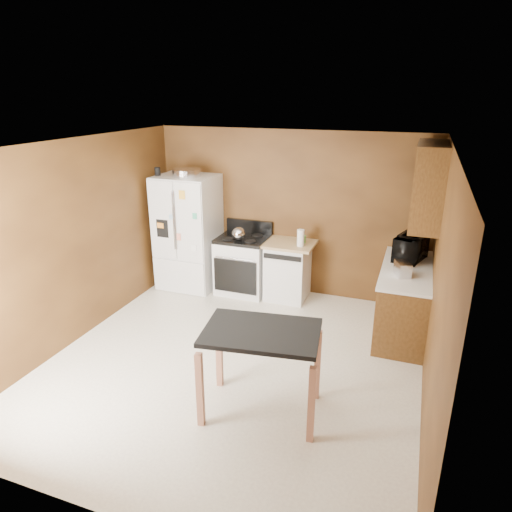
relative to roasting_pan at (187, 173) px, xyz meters
The scene contains 18 objects.
floor 3.02m from the roasting_pan, 50.68° to the right, with size 4.50×4.50×0.00m, color white.
ceiling 2.47m from the roasting_pan, 50.68° to the right, with size 4.50×4.50×0.00m, color white.
wall_back 1.68m from the roasting_pan, 15.00° to the left, with size 4.20×4.20×0.00m, color brown.
wall_front 4.41m from the roasting_pan, 69.75° to the right, with size 4.20×4.20×0.00m, color brown.
wall_left 2.03m from the roasting_pan, 107.70° to the right, with size 4.50×4.50×0.00m, color brown.
wall_right 4.10m from the roasting_pan, 27.06° to the right, with size 4.50×4.50×0.00m, color brown.
roasting_pan is the anchor object (origin of this frame).
pen_cup 0.45m from the roasting_pan, 165.36° to the right, with size 0.09×0.09×0.13m, color black.
kettle 1.22m from the roasting_pan, ahead, with size 0.20×0.20×0.20m, color silver.
paper_towel 1.99m from the roasting_pan, ahead, with size 0.11×0.11×0.25m, color white.
green_canister 2.01m from the roasting_pan, ahead, with size 0.10×0.10×0.11m, color green.
toaster 3.44m from the roasting_pan, 11.88° to the right, with size 0.15×0.24×0.17m, color silver.
microwave 3.41m from the roasting_pan, ahead, with size 0.56×0.38×0.31m, color black.
refrigerator 0.95m from the roasting_pan, 153.85° to the left, with size 0.90×0.80×1.80m.
gas_range 1.64m from the roasting_pan, ahead, with size 0.76×0.68×1.10m.
dishwasher 2.12m from the roasting_pan, ahead, with size 0.78×0.63×0.89m.
right_cabinets 3.50m from the roasting_pan, ahead, with size 0.63×1.58×2.45m.
island 3.48m from the roasting_pan, 50.55° to the right, with size 1.19×0.87×0.91m.
Camera 1 is at (1.83, -4.27, 3.02)m, focal length 32.00 mm.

